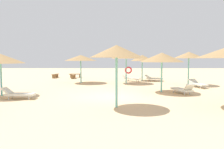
% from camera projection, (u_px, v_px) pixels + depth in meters
% --- Properties ---
extents(ground_plane, '(80.00, 80.00, 0.00)m').
position_uv_depth(ground_plane, '(112.00, 97.00, 13.79)').
color(ground_plane, '#DBBA8C').
extents(parasol_0, '(3.05, 3.05, 2.72)m').
position_uv_depth(parasol_0, '(0.00, 59.00, 14.05)').
color(parasol_0, '#6BC6BC').
rests_on(parasol_0, ground).
extents(parasol_1, '(2.78, 2.78, 3.02)m').
position_uv_depth(parasol_1, '(189.00, 55.00, 19.90)').
color(parasol_1, '#6BC6BC').
rests_on(parasol_1, ground).
extents(parasol_5, '(2.53, 2.53, 2.81)m').
position_uv_depth(parasol_5, '(142.00, 58.00, 23.94)').
color(parasol_5, '#6BC6BC').
rests_on(parasol_5, ground).
extents(parasol_6, '(2.97, 2.97, 3.07)m').
position_uv_depth(parasol_6, '(126.00, 55.00, 21.28)').
color(parasol_6, '#6BC6BC').
rests_on(parasol_6, ground).
extents(parasol_7, '(3.11, 3.11, 2.84)m').
position_uv_depth(parasol_7, '(162.00, 57.00, 15.62)').
color(parasol_7, '#6BC6BC').
rests_on(parasol_7, ground).
extents(parasol_8, '(3.16, 3.16, 2.76)m').
position_uv_depth(parasol_8, '(81.00, 58.00, 21.62)').
color(parasol_8, '#6BC6BC').
rests_on(parasol_8, ground).
extents(parasol_9, '(2.66, 2.66, 3.08)m').
position_uv_depth(parasol_9, '(117.00, 51.00, 10.75)').
color(parasol_9, '#6BC6BC').
rests_on(parasol_9, ground).
extents(lounger_0, '(1.91, 0.68, 0.70)m').
position_uv_depth(lounger_0, '(18.00, 94.00, 13.11)').
color(lounger_0, silver).
rests_on(lounger_0, ground).
extents(lounger_1, '(1.08, 2.01, 0.64)m').
position_uv_depth(lounger_1, '(198.00, 84.00, 18.34)').
color(lounger_1, silver).
rests_on(lounger_1, ground).
extents(lounger_5, '(2.01, 1.34, 0.64)m').
position_uv_depth(lounger_5, '(154.00, 78.00, 23.54)').
color(lounger_5, silver).
rests_on(lounger_5, ground).
extents(lounger_6, '(1.95, 1.59, 0.65)m').
position_uv_depth(lounger_6, '(131.00, 78.00, 23.35)').
color(lounger_6, silver).
rests_on(lounger_6, ground).
extents(lounger_7, '(1.21, 1.97, 0.78)m').
position_uv_depth(lounger_7, '(183.00, 89.00, 14.99)').
color(lounger_7, silver).
rests_on(lounger_7, ground).
extents(bench_0, '(0.54, 1.53, 0.49)m').
position_uv_depth(bench_0, '(55.00, 75.00, 27.19)').
color(bench_0, brown).
rests_on(bench_0, ground).
extents(bench_1, '(1.53, 0.52, 0.49)m').
position_uv_depth(bench_1, '(75.00, 75.00, 27.68)').
color(bench_1, brown).
rests_on(bench_1, ground).
extents(bench_2, '(0.42, 1.50, 0.49)m').
position_uv_depth(bench_2, '(73.00, 76.00, 26.47)').
color(bench_2, brown).
rests_on(bench_2, ground).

